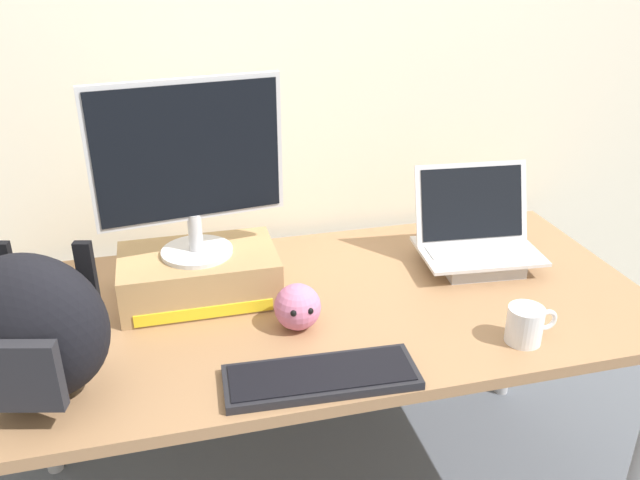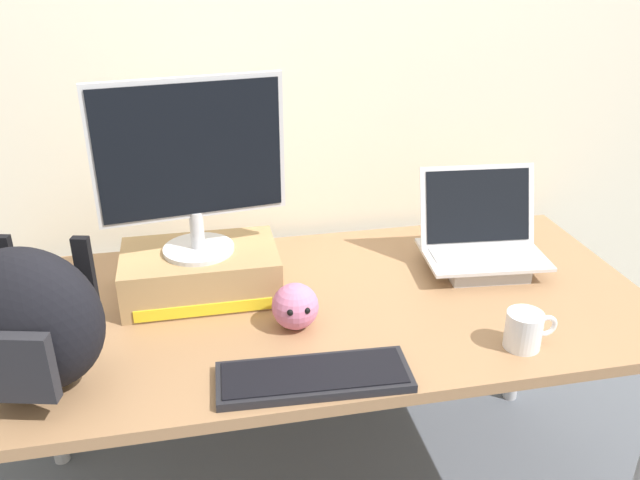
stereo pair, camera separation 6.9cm
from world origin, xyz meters
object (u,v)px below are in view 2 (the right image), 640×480
Objects in this scene: toner_box_yellow at (201,272)px; external_keyboard at (314,377)px; messenger_backpack at (29,322)px; coffee_mug at (525,330)px; plush_toy at (295,306)px; desktop_monitor at (191,163)px; open_laptop at (481,249)px.

external_keyboard is at bearing -63.09° from toner_box_yellow.
toner_box_yellow is at bearing 57.66° from messenger_backpack.
plush_toy reaches higher than coffee_mug.
desktop_monitor reaches higher than coffee_mug.
open_laptop is at bearing -0.71° from toner_box_yellow.
desktop_monitor is at bearing -175.53° from open_laptop.
open_laptop reaches higher than plush_toy.
desktop_monitor is 0.44m from plush_toy.
external_keyboard is at bearing 4.19° from messenger_backpack.
toner_box_yellow is 0.50m from messenger_backpack.
coffee_mug is (0.73, -0.41, -0.32)m from desktop_monitor.
messenger_backpack is 0.59m from plush_toy.
coffee_mug is at bearing 10.31° from messenger_backpack.
open_laptop is 0.72m from external_keyboard.
messenger_backpack is (-0.57, 0.10, 0.15)m from external_keyboard.
messenger_backpack reaches higher than external_keyboard.
coffee_mug is (0.73, -0.41, -0.02)m from toner_box_yellow.
external_keyboard is (0.22, -0.44, -0.36)m from desktop_monitor.
coffee_mug reaches higher than external_keyboard.
external_keyboard is (-0.57, -0.43, -0.05)m from open_laptop.
desktop_monitor is at bearing -79.66° from toner_box_yellow.
open_laptop is 0.84× the size of external_keyboard.
external_keyboard is 0.23m from plush_toy.
open_laptop is at bearing -8.15° from desktop_monitor.
desktop_monitor is 4.08× the size of plush_toy.
desktop_monitor is (0.00, -0.00, 0.31)m from toner_box_yellow.
open_laptop is 0.61m from plush_toy.
external_keyboard is (0.22, -0.44, -0.05)m from toner_box_yellow.
toner_box_yellow is at bearing 135.52° from plush_toy.
desktop_monitor is 1.36× the size of messenger_backpack.
external_keyboard is 3.72× the size of plush_toy.
open_laptop is 2.80× the size of coffee_mug.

